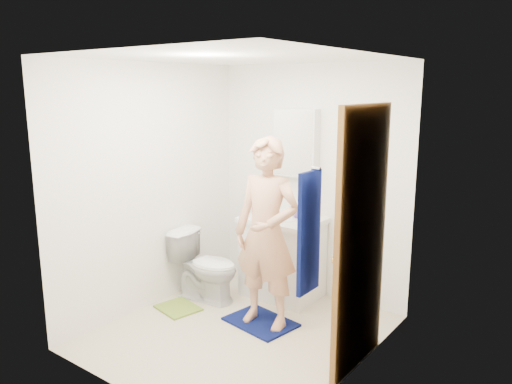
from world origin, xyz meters
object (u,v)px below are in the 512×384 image
towel (309,233)px  man (267,233)px  toilet (206,266)px  soap_dispenser (257,205)px  vanity_cabinet (283,259)px  medicine_cabinet (296,143)px  toothbrush_cup (298,214)px

towel → man: 1.28m
toilet → man: (0.85, -0.11, 0.53)m
towel → soap_dispenser: bearing=135.7°
soap_dispenser → vanity_cabinet: bearing=7.8°
towel → man: (-0.91, 0.82, -0.36)m
medicine_cabinet → toilet: size_ratio=0.97×
vanity_cabinet → soap_dispenser: (-0.30, -0.04, 0.54)m
toilet → soap_dispenser: 0.82m
soap_dispenser → toothbrush_cup: soap_dispenser is taller
toilet → towel: bearing=-124.4°
toilet → toothbrush_cup: (0.72, 0.62, 0.53)m
towel → toilet: 2.18m
medicine_cabinet → soap_dispenser: size_ratio=3.76×
vanity_cabinet → medicine_cabinet: 1.22m
vanity_cabinet → towel: towel is taller
soap_dispenser → toothbrush_cup: bearing=14.6°
toothbrush_cup → vanity_cabinet: bearing=-151.6°
towel → man: size_ratio=0.46×
toilet → soap_dispenser: size_ratio=3.87×
medicine_cabinet → toothbrush_cup: size_ratio=6.34×
towel → toothbrush_cup: 1.91m
vanity_cabinet → toilet: size_ratio=1.11×
toothbrush_cup → towel: bearing=-56.1°
vanity_cabinet → man: bearing=-68.2°
toothbrush_cup → man: size_ratio=0.06×
soap_dispenser → man: man is taller
soap_dispenser → toothbrush_cup: (0.43, 0.11, -0.05)m
toilet → toothbrush_cup: 1.09m
toilet → toothbrush_cup: size_ratio=6.52×
medicine_cabinet → toothbrush_cup: medicine_cabinet is taller
toilet → toothbrush_cup: bearing=-55.5°
vanity_cabinet → soap_dispenser: soap_dispenser is taller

